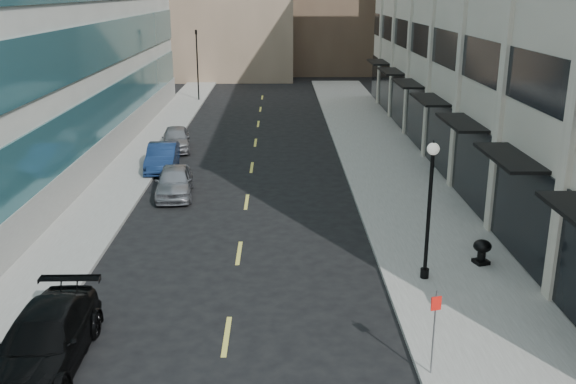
{
  "coord_description": "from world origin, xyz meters",
  "views": [
    {
      "loc": [
        1.5,
        -8.06,
        9.36
      ],
      "look_at": [
        1.8,
        12.13,
        2.97
      ],
      "focal_mm": 40.0,
      "sensor_mm": 36.0,
      "label": 1
    }
  ],
  "objects_px": {
    "lamppost": "(430,199)",
    "urn_planter": "(482,249)",
    "car_black_pickup": "(44,341)",
    "sign_post": "(435,321)",
    "car_silver_sedan": "(174,181)",
    "car_grey_sedan": "(176,139)",
    "traffic_signal": "(196,34)",
    "car_blue_sedan": "(162,157)"
  },
  "relations": [
    {
      "from": "lamppost",
      "to": "urn_planter",
      "type": "xyz_separation_m",
      "value": [
        2.24,
        1.13,
        -2.25
      ]
    },
    {
      "from": "car_black_pickup",
      "to": "sign_post",
      "type": "height_order",
      "value": "sign_post"
    },
    {
      "from": "car_silver_sedan",
      "to": "urn_planter",
      "type": "height_order",
      "value": "car_silver_sedan"
    },
    {
      "from": "car_silver_sedan",
      "to": "car_grey_sedan",
      "type": "distance_m",
      "value": 9.27
    },
    {
      "from": "traffic_signal",
      "to": "car_grey_sedan",
      "type": "relative_size",
      "value": 1.69
    },
    {
      "from": "car_silver_sedan",
      "to": "urn_planter",
      "type": "bearing_deg",
      "value": -40.37
    },
    {
      "from": "sign_post",
      "to": "urn_planter",
      "type": "height_order",
      "value": "sign_post"
    },
    {
      "from": "car_blue_sedan",
      "to": "lamppost",
      "type": "height_order",
      "value": "lamppost"
    },
    {
      "from": "car_grey_sedan",
      "to": "urn_planter",
      "type": "distance_m",
      "value": 22.08
    },
    {
      "from": "car_blue_sedan",
      "to": "urn_planter",
      "type": "xyz_separation_m",
      "value": [
        13.4,
        -13.0,
        -0.03
      ]
    },
    {
      "from": "urn_planter",
      "to": "car_black_pickup",
      "type": "bearing_deg",
      "value": -155.43
    },
    {
      "from": "car_silver_sedan",
      "to": "car_grey_sedan",
      "type": "xyz_separation_m",
      "value": [
        -1.32,
        9.17,
        -0.01
      ]
    },
    {
      "from": "car_blue_sedan",
      "to": "lamppost",
      "type": "bearing_deg",
      "value": -55.04
    },
    {
      "from": "traffic_signal",
      "to": "sign_post",
      "type": "xyz_separation_m",
      "value": [
        10.8,
        -42.13,
        -4.09
      ]
    },
    {
      "from": "car_black_pickup",
      "to": "urn_planter",
      "type": "xyz_separation_m",
      "value": [
        13.16,
        6.02,
        -0.06
      ]
    },
    {
      "from": "traffic_signal",
      "to": "sign_post",
      "type": "distance_m",
      "value": 43.68
    },
    {
      "from": "urn_planter",
      "to": "sign_post",
      "type": "bearing_deg",
      "value": -116.15
    },
    {
      "from": "car_black_pickup",
      "to": "car_grey_sedan",
      "type": "distance_m",
      "value": 23.6
    },
    {
      "from": "car_silver_sedan",
      "to": "sign_post",
      "type": "distance_m",
      "value": 17.5
    },
    {
      "from": "car_black_pickup",
      "to": "car_grey_sedan",
      "type": "bearing_deg",
      "value": 89.97
    },
    {
      "from": "car_black_pickup",
      "to": "sign_post",
      "type": "xyz_separation_m",
      "value": [
        9.86,
        -0.7,
        0.89
      ]
    },
    {
      "from": "urn_planter",
      "to": "car_blue_sedan",
      "type": "bearing_deg",
      "value": 135.87
    },
    {
      "from": "traffic_signal",
      "to": "car_blue_sedan",
      "type": "xyz_separation_m",
      "value": [
        0.7,
        -22.41,
        -5.01
      ]
    },
    {
      "from": "car_black_pickup",
      "to": "urn_planter",
      "type": "bearing_deg",
      "value": 24.07
    },
    {
      "from": "car_blue_sedan",
      "to": "lamppost",
      "type": "distance_m",
      "value": 18.14
    },
    {
      "from": "car_silver_sedan",
      "to": "lamppost",
      "type": "relative_size",
      "value": 0.88
    },
    {
      "from": "car_silver_sedan",
      "to": "urn_planter",
      "type": "xyz_separation_m",
      "value": [
        12.04,
        -8.41,
        -0.03
      ]
    },
    {
      "from": "traffic_signal",
      "to": "lamppost",
      "type": "xyz_separation_m",
      "value": [
        11.86,
        -36.54,
        -2.79
      ]
    },
    {
      "from": "car_blue_sedan",
      "to": "lamppost",
      "type": "xyz_separation_m",
      "value": [
        11.16,
        -14.13,
        2.22
      ]
    },
    {
      "from": "traffic_signal",
      "to": "sign_post",
      "type": "bearing_deg",
      "value": -75.62
    },
    {
      "from": "car_blue_sedan",
      "to": "sign_post",
      "type": "distance_m",
      "value": 22.18
    },
    {
      "from": "car_grey_sedan",
      "to": "lamppost",
      "type": "distance_m",
      "value": 21.87
    },
    {
      "from": "lamppost",
      "to": "sign_post",
      "type": "relative_size",
      "value": 2.07
    },
    {
      "from": "car_grey_sedan",
      "to": "sign_post",
      "type": "height_order",
      "value": "sign_post"
    },
    {
      "from": "sign_post",
      "to": "lamppost",
      "type": "bearing_deg",
      "value": 64.38
    },
    {
      "from": "car_blue_sedan",
      "to": "traffic_signal",
      "type": "bearing_deg",
      "value": 88.45
    },
    {
      "from": "car_black_pickup",
      "to": "lamppost",
      "type": "bearing_deg",
      "value": 23.61
    },
    {
      "from": "car_silver_sedan",
      "to": "sign_post",
      "type": "height_order",
      "value": "sign_post"
    },
    {
      "from": "car_silver_sedan",
      "to": "urn_planter",
      "type": "distance_m",
      "value": 14.68
    },
    {
      "from": "car_black_pickup",
      "to": "urn_planter",
      "type": "distance_m",
      "value": 14.47
    },
    {
      "from": "traffic_signal",
      "to": "car_blue_sedan",
      "type": "height_order",
      "value": "traffic_signal"
    },
    {
      "from": "lamppost",
      "to": "sign_post",
      "type": "height_order",
      "value": "lamppost"
    }
  ]
}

